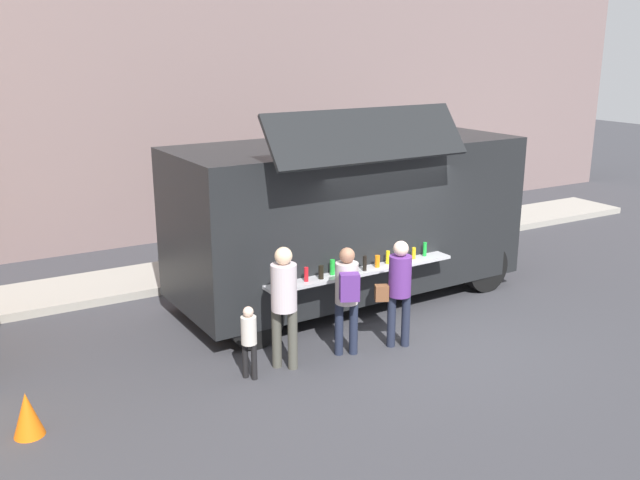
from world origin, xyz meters
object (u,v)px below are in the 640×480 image
(traffic_cone_orange, at_px, (27,414))
(child_near_queue, at_px, (249,336))
(food_truck_main, at_px, (349,215))
(trash_bin, at_px, (455,215))
(customer_mid_with_backpack, at_px, (347,291))
(customer_front_ordering, at_px, (399,285))
(customer_rear_waiting, at_px, (284,297))

(traffic_cone_orange, distance_m, child_near_queue, 2.89)
(food_truck_main, distance_m, traffic_cone_orange, 6.21)
(trash_bin, height_order, customer_mid_with_backpack, customer_mid_with_backpack)
(customer_front_ordering, bearing_deg, food_truck_main, 12.94)
(trash_bin, relative_size, child_near_queue, 0.96)
(trash_bin, bearing_deg, customer_front_ordering, -137.95)
(customer_front_ordering, bearing_deg, customer_rear_waiting, 108.88)
(food_truck_main, bearing_deg, customer_rear_waiting, -141.35)
(food_truck_main, bearing_deg, trash_bin, 25.53)
(trash_bin, distance_m, customer_rear_waiting, 8.04)
(traffic_cone_orange, distance_m, customer_front_ordering, 5.31)
(customer_rear_waiting, bearing_deg, customer_mid_with_backpack, -50.81)
(customer_mid_with_backpack, distance_m, child_near_queue, 1.60)
(customer_front_ordering, xyz_separation_m, customer_mid_with_backpack, (-0.84, 0.11, 0.02))
(traffic_cone_orange, bearing_deg, customer_mid_with_backpack, -0.17)
(traffic_cone_orange, height_order, customer_mid_with_backpack, customer_mid_with_backpack)
(food_truck_main, relative_size, customer_mid_with_backpack, 3.79)
(food_truck_main, bearing_deg, customer_front_ordering, -104.11)
(trash_bin, xyz_separation_m, child_near_queue, (-7.36, -4.33, 0.12))
(traffic_cone_orange, bearing_deg, child_near_queue, 0.44)
(traffic_cone_orange, relative_size, customer_mid_with_backpack, 0.33)
(trash_bin, bearing_deg, food_truck_main, -152.69)
(customer_rear_waiting, bearing_deg, child_near_queue, 139.93)
(customer_mid_with_backpack, xyz_separation_m, customer_rear_waiting, (-0.98, 0.09, 0.06))
(customer_mid_with_backpack, bearing_deg, child_near_queue, 112.37)
(food_truck_main, relative_size, trash_bin, 6.16)
(customer_front_ordering, bearing_deg, customer_mid_with_backpack, 107.55)
(child_near_queue, bearing_deg, customer_rear_waiting, -29.86)
(trash_bin, bearing_deg, customer_rear_waiting, -147.80)
(customer_mid_with_backpack, bearing_deg, food_truck_main, -9.06)
(food_truck_main, xyz_separation_m, child_near_queue, (-2.86, -2.01, -0.93))
(food_truck_main, bearing_deg, customer_mid_with_backpack, -124.50)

